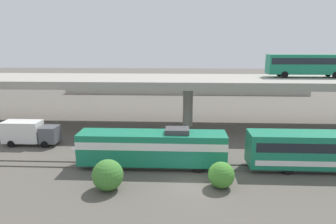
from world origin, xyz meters
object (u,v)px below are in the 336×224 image
train_locomotive (145,146)px  parked_car_0 (245,85)px  parked_car_5 (179,82)px  parked_car_7 (207,82)px  service_truck_west (30,132)px  parked_car_4 (254,83)px  parked_car_1 (189,85)px  transit_bus_on_overpass (308,64)px  parked_car_6 (163,85)px  parked_car_2 (232,82)px  parked_car_3 (160,83)px

train_locomotive → parked_car_0: train_locomotive is taller
parked_car_5 → parked_car_7: (7.96, 0.99, -0.00)m
service_truck_west → parked_car_0: service_truck_west is taller
parked_car_4 → parked_car_1: bearing=14.8°
transit_bus_on_overpass → parked_car_1: (-17.14, 30.38, -7.48)m
service_truck_west → parked_car_6: service_truck_west is taller
transit_bus_on_overpass → parked_car_0: 32.87m
train_locomotive → parked_car_5: (2.76, 53.10, -0.10)m
parked_car_1 → parked_car_7: bearing=-129.6°
parked_car_2 → service_truck_west: bearing=55.3°
train_locomotive → service_truck_west: (-15.36, 6.18, -0.56)m
parked_car_2 → parked_car_6: same height
train_locomotive → parked_car_3: 51.89m
service_truck_west → parked_car_2: 57.44m
transit_bus_on_overpass → service_truck_west: 40.42m
parked_car_6 → train_locomotive: bearing=-88.5°
transit_bus_on_overpass → parked_car_4: (0.36, 34.99, -7.49)m
transit_bus_on_overpass → parked_car_4: bearing=89.4°
parked_car_7 → parked_car_0: bearing=153.0°
train_locomotive → transit_bus_on_overpass: bearing=-142.4°
parked_car_6 → parked_car_5: bearing=53.5°
transit_bus_on_overpass → parked_car_6: size_ratio=2.58×
train_locomotive → parked_car_4: train_locomotive is taller
service_truck_west → parked_car_1: size_ratio=1.48×
transit_bus_on_overpass → parked_car_7: 39.28m
service_truck_west → parked_car_7: size_ratio=1.45×
service_truck_west → parked_car_1: 46.56m
parked_car_4 → parked_car_6: size_ratio=0.87×
service_truck_west → parked_car_0: 55.84m
transit_bus_on_overpass → parked_car_2: bearing=98.3°
train_locomotive → parked_car_5: bearing=-93.0°
parked_car_5 → transit_bus_on_overpass: bearing=-60.9°
parked_car_1 → parked_car_5: bearing=-62.5°
train_locomotive → parked_car_1: size_ratio=3.49×
service_truck_west → parked_car_1: (20.87, 41.62, 0.45)m
parked_car_1 → parked_car_2: 13.11m
parked_car_1 → parked_car_6: 6.77m
service_truck_west → parked_car_1: bearing=63.4°
transit_bus_on_overpass → parked_car_0: size_ratio=2.77×
transit_bus_on_overpass → service_truck_west: (-38.01, -11.25, -7.94)m
transit_bus_on_overpass → parked_car_0: (-2.57, 31.90, -7.48)m
transit_bus_on_overpass → service_truck_west: transit_bus_on_overpass is taller
train_locomotive → transit_bus_on_overpass: size_ratio=1.34×
parked_car_6 → parked_car_1: bearing=1.1°
parked_car_2 → parked_car_7: 6.71m
transit_bus_on_overpass → service_truck_west: size_ratio=1.76×
train_locomotive → parked_car_2: 56.13m
parked_car_0 → parked_car_1: bearing=-174.0°
parked_car_7 → parked_car_2: bearing=173.9°
parked_car_1 → parked_car_5: (-2.76, 5.30, 0.00)m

